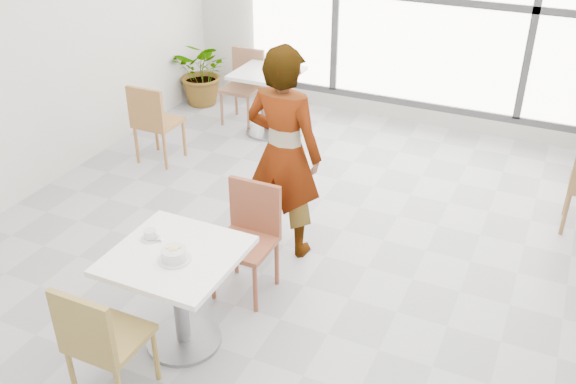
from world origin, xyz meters
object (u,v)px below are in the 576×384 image
at_px(main_table, 178,282).
at_px(chair_near, 99,338).
at_px(bg_table_left, 267,93).
at_px(bg_chair_left_far, 245,81).
at_px(person, 284,154).
at_px(plant_left, 204,72).
at_px(oatmeal_bowl, 174,254).
at_px(chair_far, 249,231).
at_px(bg_chair_left_near, 153,119).
at_px(coffee_cup, 150,235).

distance_m(main_table, chair_near, 0.64).
distance_m(main_table, bg_table_left, 3.57).
height_order(chair_near, bg_chair_left_far, same).
xyz_separation_m(main_table, bg_table_left, (-1.04, 3.42, -0.04)).
height_order(chair_near, person, person).
distance_m(bg_chair_left_far, plant_left, 0.78).
distance_m(oatmeal_bowl, person, 1.42).
bearing_deg(chair_far, bg_chair_left_near, 142.40).
height_order(bg_table_left, plant_left, plant_left).
distance_m(person, bg_chair_left_near, 2.13).
xyz_separation_m(main_table, coffee_cup, (-0.24, 0.07, 0.26)).
bearing_deg(bg_table_left, bg_chair_left_far, 151.43).
bearing_deg(bg_chair_left_far, coffee_cup, -71.09).
bearing_deg(bg_chair_left_far, chair_far, -61.17).
relative_size(coffee_cup, plant_left, 0.19).
relative_size(chair_near, chair_far, 1.00).
distance_m(chair_far, coffee_cup, 0.83).
bearing_deg(oatmeal_bowl, bg_table_left, 107.29).
bearing_deg(coffee_cup, person, 73.76).
height_order(main_table, person, person).
bearing_deg(bg_table_left, coffee_cup, -76.46).
height_order(main_table, coffee_cup, coffee_cup).
bearing_deg(plant_left, coffee_cup, -62.92).
distance_m(main_table, person, 1.41).
height_order(person, bg_chair_left_near, person).
distance_m(coffee_cup, plant_left, 4.31).
height_order(chair_near, bg_table_left, chair_near).
height_order(main_table, bg_table_left, same).
xyz_separation_m(main_table, chair_near, (-0.14, -0.63, -0.02)).
height_order(oatmeal_bowl, bg_chair_left_far, bg_chair_left_far).
distance_m(bg_table_left, plant_left, 1.25).
relative_size(chair_near, oatmeal_bowl, 4.14).
bearing_deg(chair_far, person, 88.86).
relative_size(coffee_cup, bg_table_left, 0.21).
bearing_deg(plant_left, chair_far, -53.51).
xyz_separation_m(oatmeal_bowl, bg_chair_left_near, (-1.81, 2.29, -0.29)).
relative_size(main_table, chair_far, 0.92).
bearing_deg(person, main_table, 88.10).
xyz_separation_m(chair_far, oatmeal_bowl, (-0.08, -0.83, 0.29)).
height_order(oatmeal_bowl, coffee_cup, oatmeal_bowl).
relative_size(main_table, bg_chair_left_near, 0.92).
distance_m(main_table, coffee_cup, 0.36).
distance_m(coffee_cup, bg_table_left, 3.45).
height_order(coffee_cup, bg_table_left, coffee_cup).
bearing_deg(bg_chair_left_far, main_table, -68.15).
xyz_separation_m(main_table, bg_chair_left_far, (-1.46, 3.64, -0.02)).
height_order(main_table, plant_left, plant_left).
bearing_deg(plant_left, bg_chair_left_near, -75.94).
xyz_separation_m(chair_far, plant_left, (-2.32, 3.13, -0.07)).
relative_size(chair_near, bg_table_left, 1.16).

